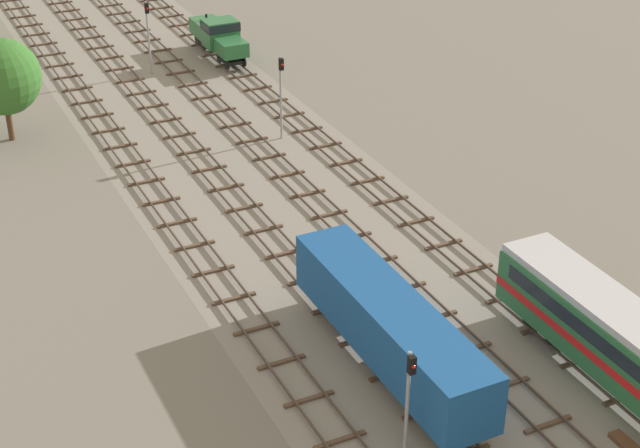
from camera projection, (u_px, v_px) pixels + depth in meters
name	position (u px, v px, depth m)	size (l,w,h in m)	color
ground_plane	(237.00, 161.00, 65.36)	(480.00, 480.00, 0.00)	slate
ballast_bed	(237.00, 161.00, 65.36)	(16.64, 176.00, 0.01)	gray
track_far_left	(139.00, 172.00, 63.66)	(2.40, 126.00, 0.29)	#47382D
track_left	(201.00, 159.00, 65.28)	(2.40, 126.00, 0.29)	#47382D
track_centre_left	(260.00, 148.00, 66.89)	(2.40, 126.00, 0.29)	#47382D
track_centre	(316.00, 137.00, 68.51)	(2.40, 126.00, 0.29)	#47382D
freight_boxcar_left_near	(390.00, 326.00, 44.39)	(2.87, 14.00, 3.60)	#194C8C
shunter_loco_centre_mid	(219.00, 35.00, 82.26)	(2.74, 8.46, 3.10)	#286638
signal_post_nearest	(409.00, 391.00, 39.09)	(0.28, 0.47, 5.08)	gray
signal_post_near	(148.00, 29.00, 78.10)	(0.28, 0.47, 5.93)	gray
signal_post_mid	(281.00, 88.00, 66.80)	(0.28, 0.47, 5.94)	gray
lineside_tree_2	(2.00, 77.00, 66.24)	(5.21, 5.21, 7.20)	#4C331E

